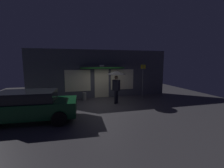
# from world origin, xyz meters

# --- Properties ---
(ground_plane) EXTENTS (18.00, 18.00, 0.00)m
(ground_plane) POSITION_xyz_m (0.00, 0.00, 0.00)
(ground_plane) COLOR #423F44
(building_facade) EXTENTS (10.72, 1.00, 3.64)m
(building_facade) POSITION_xyz_m (-0.00, 2.34, 1.81)
(building_facade) COLOR #4C4C56
(building_facade) RESTS_ON ground
(person_with_umbrella) EXTENTS (1.23, 1.23, 2.14)m
(person_with_umbrella) POSITION_xyz_m (0.57, 0.12, 1.73)
(person_with_umbrella) COLOR black
(person_with_umbrella) RESTS_ON ground
(parked_car) EXTENTS (4.37, 2.12, 1.40)m
(parked_car) POSITION_xyz_m (-4.17, -1.79, 0.73)
(parked_car) COLOR #0C3F1E
(parked_car) RESTS_ON ground
(street_sign_post) EXTENTS (0.40, 0.07, 2.63)m
(street_sign_post) POSITION_xyz_m (2.98, 1.21, 1.48)
(street_sign_post) COLOR #595B60
(street_sign_post) RESTS_ON ground
(sidewalk_bollard) EXTENTS (0.30, 0.30, 0.56)m
(sidewalk_bollard) POSITION_xyz_m (-1.40, 1.50, 0.28)
(sidewalk_bollard) COLOR slate
(sidewalk_bollard) RESTS_ON ground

